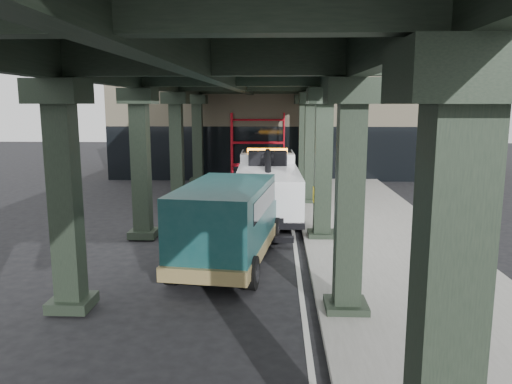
# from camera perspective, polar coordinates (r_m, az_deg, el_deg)

# --- Properties ---
(ground) EXTENTS (90.00, 90.00, 0.00)m
(ground) POSITION_cam_1_polar(r_m,az_deg,el_deg) (14.95, -1.91, -7.48)
(ground) COLOR black
(ground) RESTS_ON ground
(sidewalk) EXTENTS (5.00, 40.00, 0.15)m
(sidewalk) POSITION_cam_1_polar(r_m,az_deg,el_deg) (17.16, 13.83, -5.21)
(sidewalk) COLOR gray
(sidewalk) RESTS_ON ground
(lane_stripe) EXTENTS (0.12, 38.00, 0.01)m
(lane_stripe) POSITION_cam_1_polar(r_m,az_deg,el_deg) (16.84, 4.40, -5.47)
(lane_stripe) COLOR silver
(lane_stripe) RESTS_ON ground
(viaduct) EXTENTS (7.40, 32.00, 6.40)m
(viaduct) POSITION_cam_1_polar(r_m,az_deg,el_deg) (16.31, -2.93, 13.40)
(viaduct) COLOR black
(viaduct) RESTS_ON ground
(building) EXTENTS (22.00, 10.00, 8.00)m
(building) POSITION_cam_1_polar(r_m,az_deg,el_deg) (34.23, 3.95, 9.18)
(building) COLOR #C6B793
(building) RESTS_ON ground
(scaffolding) EXTENTS (3.08, 0.88, 4.00)m
(scaffolding) POSITION_cam_1_polar(r_m,az_deg,el_deg) (28.98, 0.22, 5.30)
(scaffolding) COLOR red
(scaffolding) RESTS_ON ground
(tow_truck) EXTENTS (2.68, 8.36, 2.72)m
(tow_truck) POSITION_cam_1_polar(r_m,az_deg,el_deg) (20.28, 1.34, 1.03)
(tow_truck) COLOR black
(tow_truck) RESTS_ON ground
(towed_van) EXTENTS (2.95, 6.01, 2.34)m
(towed_van) POSITION_cam_1_polar(r_m,az_deg,el_deg) (14.05, -3.22, -3.31)
(towed_van) COLOR #123F40
(towed_van) RESTS_ON ground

